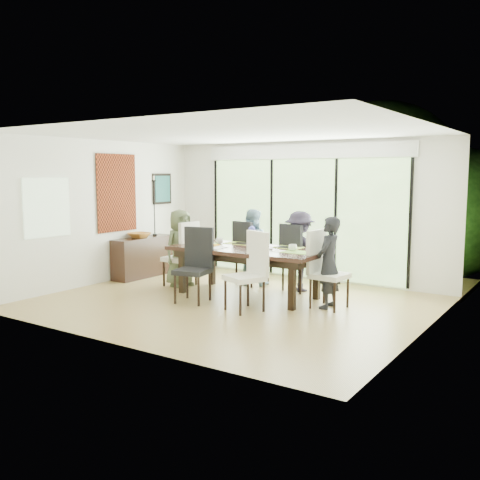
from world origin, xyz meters
The scene contains 62 objects.
floor centered at (0.00, 0.00, -0.01)m, with size 6.00×5.00×0.01m, color olive.
ceiling centered at (0.00, 0.00, 2.71)m, with size 6.00×5.00×0.01m, color white.
wall_back centered at (0.00, 2.51, 1.35)m, with size 6.00×0.02×2.70m, color silver.
wall_front centered at (0.00, -2.51, 1.35)m, with size 6.00×0.02×2.70m, color silver.
wall_left centered at (-3.01, 0.00, 1.35)m, with size 0.02×5.00×2.70m, color beige.
wall_right centered at (3.01, 0.00, 1.35)m, with size 0.02×5.00×2.70m, color silver.
glass_doors centered at (0.00, 2.47, 1.20)m, with size 4.20×0.02×2.30m, color #598C3F.
blinds_header centered at (0.00, 2.46, 2.50)m, with size 4.40×0.06×0.28m, color white.
mullion_a centered at (-2.10, 2.46, 1.20)m, with size 0.05×0.04×2.30m, color black.
mullion_b centered at (-0.70, 2.46, 1.20)m, with size 0.05×0.04×2.30m, color black.
mullion_c centered at (0.70, 2.46, 1.20)m, with size 0.05×0.04×2.30m, color black.
mullion_d centered at (2.10, 2.46, 1.20)m, with size 0.05×0.04×2.30m, color black.
side_window centered at (-2.97, -1.20, 1.50)m, with size 0.02×0.90×1.00m, color #8CAD7F.
deck centered at (0.00, 3.40, -0.05)m, with size 6.00×1.80×0.10m, color brown.
rail_top centered at (0.00, 4.20, 0.55)m, with size 6.00×0.08×0.06m, color brown.
foliage_left centered at (-1.80, 5.20, 1.44)m, with size 3.20×3.20×3.20m, color #14380F.
foliage_mid centered at (0.40, 5.80, 1.80)m, with size 4.00×4.00×4.00m, color #14380F.
foliage_right centered at (2.20, 5.00, 1.26)m, with size 2.80×2.80×2.80m, color #14380F.
foliage_far centered at (-0.60, 6.50, 1.62)m, with size 3.60×3.60×3.60m, color #14380F.
table_top centered at (-0.07, 0.59, 0.79)m, with size 2.65×1.21×0.07m, color black.
table_apron centered at (-0.07, 0.59, 0.69)m, with size 2.42×0.99×0.11m, color black.
table_leg_fl centered at (-1.15, 0.16, 0.38)m, with size 0.10×0.10×0.76m, color black.
table_leg_fr centered at (1.01, 0.16, 0.38)m, with size 0.10×0.10×0.76m, color black.
table_leg_bl centered at (-1.15, 1.02, 0.38)m, with size 0.10×0.10×0.76m, color black.
table_leg_br centered at (1.01, 1.02, 0.38)m, with size 0.10×0.10×0.76m, color black.
chair_left_end centered at (-1.57, 0.59, 0.61)m, with size 0.51×0.51×1.21m, color beige, non-canonical shape.
chair_right_end centered at (1.43, 0.59, 0.61)m, with size 0.51×0.51×1.21m, color silver, non-canonical shape.
chair_far_left centered at (-0.52, 1.44, 0.61)m, with size 0.51×0.51×1.21m, color black, non-canonical shape.
chair_far_right centered at (0.48, 1.44, 0.61)m, with size 0.51×0.51×1.21m, color black, non-canonical shape.
chair_near_left centered at (-0.57, -0.28, 0.61)m, with size 0.51×0.51×1.21m, color black, non-canonical shape.
chair_near_right centered at (0.43, -0.28, 0.61)m, with size 0.51×0.51×1.21m, color white, non-canonical shape.
person_left_end centered at (-1.55, 0.59, 0.71)m, with size 0.66×0.42×1.42m, color #4B5538.
person_right_end centered at (1.41, 0.59, 0.71)m, with size 0.66×0.42×1.42m, color black.
person_far_left centered at (-0.52, 1.42, 0.71)m, with size 0.66×0.42×1.42m, color #799BAF.
person_far_right centered at (0.48, 1.42, 0.71)m, with size 0.66×0.42×1.42m, color black.
placemat_left centered at (-1.02, 0.59, 0.83)m, with size 0.48×0.35×0.01m, color #97C747.
placemat_right centered at (0.88, 0.59, 0.83)m, with size 0.48×0.35×0.01m, color #71A63B.
placemat_far_l centered at (-0.52, 0.99, 0.83)m, with size 0.48×0.35×0.01m, color #ACC546.
placemat_far_r centered at (0.48, 0.99, 0.83)m, with size 0.48×0.35×0.01m, color #9FBA42.
placemat_paper centered at (-0.62, 0.29, 0.83)m, with size 0.48×0.35×0.01m, color white.
tablet_far_l centered at (-0.42, 0.94, 0.84)m, with size 0.29×0.20×0.01m, color black.
tablet_far_r centered at (0.43, 0.94, 0.84)m, with size 0.26×0.19×0.01m, color black.
papers centered at (0.63, 0.54, 0.83)m, with size 0.33×0.24×0.00m, color white.
platter_base centered at (-0.62, 0.29, 0.85)m, with size 0.29×0.29×0.03m, color white.
platter_snacks centered at (-0.62, 0.29, 0.87)m, with size 0.22×0.22×0.02m, color orange.
vase centered at (-0.02, 0.64, 0.89)m, with size 0.09×0.09×0.13m, color silver.
hyacinth_stems centered at (-0.02, 0.64, 1.03)m, with size 0.04×0.04×0.18m, color #337226.
hyacinth_blooms centered at (-0.02, 0.64, 1.14)m, with size 0.12×0.12×0.12m, color #5152CB.
laptop centered at (-0.92, 0.49, 0.84)m, with size 0.36×0.23×0.03m, color silver.
cup_a centered at (-0.77, 0.74, 0.88)m, with size 0.14×0.14×0.11m, color white.
cup_b centered at (0.08, 0.49, 0.88)m, with size 0.11×0.11×0.10m, color white.
cup_c centered at (0.73, 0.69, 0.88)m, with size 0.14×0.14×0.11m, color white.
book centered at (0.18, 0.64, 0.84)m, with size 0.18×0.25×0.02m, color white.
sideboard centered at (-2.76, 0.87, 0.40)m, with size 0.40×1.42×0.80m, color black.
bowl centered at (-2.76, 0.77, 0.85)m, with size 0.42×0.42×0.10m, color #995E21.
candlestick_base centered at (-2.76, 1.22, 0.82)m, with size 0.09×0.09×0.04m, color black.
candlestick_shaft centered at (-2.76, 1.22, 1.38)m, with size 0.02×0.02×1.11m, color black.
candlestick_pan centered at (-2.76, 1.22, 1.93)m, with size 0.09×0.09×0.03m, color black.
candle centered at (-2.76, 1.22, 1.98)m, with size 0.03×0.03×0.09m, color silver.
tapestry centered at (-2.97, 0.40, 1.70)m, with size 0.02×1.00×1.50m, color maroon.
art_frame centered at (-2.97, 1.70, 1.75)m, with size 0.03×0.55×0.65m, color black.
art_canvas centered at (-2.95, 1.70, 1.75)m, with size 0.01×0.45×0.55m, color #174B4C.
Camera 1 is at (4.77, -6.92, 2.07)m, focal length 40.00 mm.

